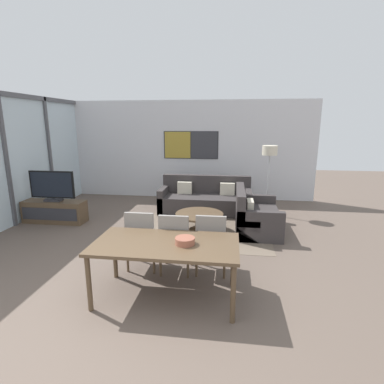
{
  "coord_description": "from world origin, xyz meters",
  "views": [
    {
      "loc": [
        1.41,
        -2.58,
        2.18
      ],
      "look_at": [
        0.71,
        2.66,
        0.95
      ],
      "focal_mm": 28.0,
      "sensor_mm": 36.0,
      "label": 1
    }
  ],
  "objects_px": {
    "tv_console": "(55,211)",
    "coffee_table": "(199,218)",
    "dining_chair_right": "(211,240)",
    "dining_chair_left": "(142,236)",
    "dining_chair_centre": "(175,240)",
    "sofa_side": "(253,217)",
    "fruit_bowl": "(185,240)",
    "television": "(52,186)",
    "sofa_main": "(205,200)",
    "dining_table": "(166,248)",
    "floor_lamp": "(269,156)"
  },
  "relations": [
    {
      "from": "tv_console",
      "to": "coffee_table",
      "type": "xyz_separation_m",
      "value": [
        3.27,
        -0.13,
        0.04
      ]
    },
    {
      "from": "tv_console",
      "to": "dining_chair_right",
      "type": "distance_m",
      "value": 4.1
    },
    {
      "from": "dining_chair_left",
      "to": "dining_chair_centre",
      "type": "height_order",
      "value": "same"
    },
    {
      "from": "tv_console",
      "to": "dining_chair_centre",
      "type": "xyz_separation_m",
      "value": [
        3.11,
        -1.95,
        0.28
      ]
    },
    {
      "from": "tv_console",
      "to": "sofa_side",
      "type": "relative_size",
      "value": 0.96
    },
    {
      "from": "coffee_table",
      "to": "fruit_bowl",
      "type": "distance_m",
      "value": 2.51
    },
    {
      "from": "sofa_side",
      "to": "fruit_bowl",
      "type": "bearing_deg",
      "value": 159.1
    },
    {
      "from": "tv_console",
      "to": "television",
      "type": "xyz_separation_m",
      "value": [
        0.0,
        0.0,
        0.57
      ]
    },
    {
      "from": "tv_console",
      "to": "sofa_main",
      "type": "bearing_deg",
      "value": 21.3
    },
    {
      "from": "dining_table",
      "to": "dining_chair_left",
      "type": "relative_size",
      "value": 1.93
    },
    {
      "from": "coffee_table",
      "to": "dining_table",
      "type": "relative_size",
      "value": 0.55
    },
    {
      "from": "dining_chair_left",
      "to": "tv_console",
      "type": "bearing_deg",
      "value": 144.05
    },
    {
      "from": "dining_table",
      "to": "floor_lamp",
      "type": "relative_size",
      "value": 1.08
    },
    {
      "from": "dining_chair_left",
      "to": "fruit_bowl",
      "type": "distance_m",
      "value": 1.07
    },
    {
      "from": "dining_table",
      "to": "dining_chair_left",
      "type": "distance_m",
      "value": 0.88
    },
    {
      "from": "sofa_main",
      "to": "dining_chair_left",
      "type": "relative_size",
      "value": 2.4
    },
    {
      "from": "dining_chair_centre",
      "to": "dining_chair_right",
      "type": "height_order",
      "value": "same"
    },
    {
      "from": "sofa_side",
      "to": "coffee_table",
      "type": "xyz_separation_m",
      "value": [
        -1.1,
        -0.18,
        0.0
      ]
    },
    {
      "from": "dining_table",
      "to": "fruit_bowl",
      "type": "xyz_separation_m",
      "value": [
        0.24,
        -0.01,
        0.12
      ]
    },
    {
      "from": "dining_chair_right",
      "to": "dining_table",
      "type": "bearing_deg",
      "value": -126.94
    },
    {
      "from": "coffee_table",
      "to": "dining_chair_centre",
      "type": "xyz_separation_m",
      "value": [
        -0.15,
        -1.82,
        0.24
      ]
    },
    {
      "from": "dining_table",
      "to": "dining_chair_left",
      "type": "xyz_separation_m",
      "value": [
        -0.52,
        0.7,
        -0.15
      ]
    },
    {
      "from": "tv_console",
      "to": "television",
      "type": "relative_size",
      "value": 1.35
    },
    {
      "from": "sofa_main",
      "to": "dining_chair_centre",
      "type": "bearing_deg",
      "value": -92.73
    },
    {
      "from": "sofa_side",
      "to": "television",
      "type": "bearing_deg",
      "value": 90.63
    },
    {
      "from": "television",
      "to": "fruit_bowl",
      "type": "xyz_separation_m",
      "value": [
        3.35,
        -2.59,
        -0.03
      ]
    },
    {
      "from": "fruit_bowl",
      "to": "floor_lamp",
      "type": "distance_m",
      "value": 4.11
    },
    {
      "from": "sofa_main",
      "to": "dining_chair_left",
      "type": "xyz_separation_m",
      "value": [
        -0.67,
        -3.16,
        0.24
      ]
    },
    {
      "from": "sofa_main",
      "to": "dining_chair_right",
      "type": "height_order",
      "value": "dining_chair_right"
    },
    {
      "from": "floor_lamp",
      "to": "sofa_main",
      "type": "bearing_deg",
      "value": 177.94
    },
    {
      "from": "tv_console",
      "to": "sofa_main",
      "type": "height_order",
      "value": "sofa_main"
    },
    {
      "from": "television",
      "to": "dining_table",
      "type": "bearing_deg",
      "value": -39.67
    },
    {
      "from": "dining_chair_right",
      "to": "tv_console",
      "type": "bearing_deg",
      "value": 152.45
    },
    {
      "from": "dining_chair_right",
      "to": "fruit_bowl",
      "type": "height_order",
      "value": "dining_chair_right"
    },
    {
      "from": "dining_table",
      "to": "dining_chair_centre",
      "type": "relative_size",
      "value": 1.93
    },
    {
      "from": "dining_chair_right",
      "to": "floor_lamp",
      "type": "xyz_separation_m",
      "value": [
        1.13,
        3.11,
        0.9
      ]
    },
    {
      "from": "tv_console",
      "to": "dining_chair_left",
      "type": "distance_m",
      "value": 3.22
    },
    {
      "from": "dining_table",
      "to": "floor_lamp",
      "type": "xyz_separation_m",
      "value": [
        1.65,
        3.8,
        0.75
      ]
    },
    {
      "from": "tv_console",
      "to": "coffee_table",
      "type": "relative_size",
      "value": 1.41
    },
    {
      "from": "coffee_table",
      "to": "dining_table",
      "type": "bearing_deg",
      "value": -93.59
    },
    {
      "from": "sofa_main",
      "to": "television",
      "type": "bearing_deg",
      "value": -158.71
    },
    {
      "from": "dining_table",
      "to": "dining_chair_right",
      "type": "xyz_separation_m",
      "value": [
        0.52,
        0.69,
        -0.15
      ]
    },
    {
      "from": "sofa_main",
      "to": "floor_lamp",
      "type": "distance_m",
      "value": 1.88
    },
    {
      "from": "tv_console",
      "to": "dining_chair_centre",
      "type": "height_order",
      "value": "dining_chair_centre"
    },
    {
      "from": "sofa_side",
      "to": "coffee_table",
      "type": "distance_m",
      "value": 1.11
    },
    {
      "from": "fruit_bowl",
      "to": "floor_lamp",
      "type": "height_order",
      "value": "floor_lamp"
    },
    {
      "from": "tv_console",
      "to": "television",
      "type": "distance_m",
      "value": 0.57
    },
    {
      "from": "dining_chair_left",
      "to": "floor_lamp",
      "type": "bearing_deg",
      "value": 55.09
    },
    {
      "from": "sofa_main",
      "to": "dining_chair_centre",
      "type": "height_order",
      "value": "dining_chair_centre"
    },
    {
      "from": "dining_chair_centre",
      "to": "sofa_side",
      "type": "bearing_deg",
      "value": 57.98
    }
  ]
}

